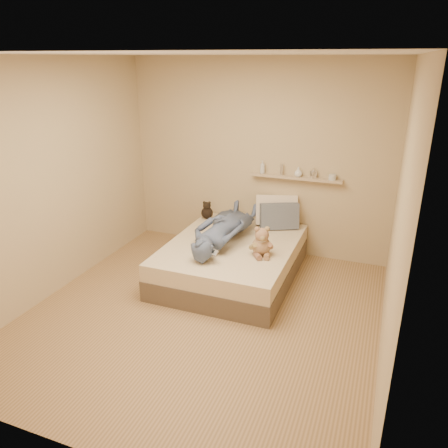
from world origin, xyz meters
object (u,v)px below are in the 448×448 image
at_px(bed, 232,260).
at_px(teddy_bear, 262,244).
at_px(dark_plush, 207,211).
at_px(pillow_grey, 279,216).
at_px(game_console, 211,251).
at_px(pillow_cream, 276,210).
at_px(wall_shelf, 296,178).
at_px(person, 224,227).

height_order(bed, teddy_bear, teddy_bear).
relative_size(teddy_bear, dark_plush, 1.41).
bearing_deg(pillow_grey, game_console, -108.54).
bearing_deg(dark_plush, pillow_cream, 8.04).
xyz_separation_m(dark_plush, wall_shelf, (1.18, 0.21, 0.54)).
distance_m(bed, pillow_grey, 0.89).
height_order(pillow_cream, pillow_grey, pillow_cream).
height_order(game_console, teddy_bear, teddy_bear).
bearing_deg(pillow_cream, game_console, -103.96).
xyz_separation_m(game_console, dark_plush, (-0.61, 1.29, -0.03)).
relative_size(bed, wall_shelf, 1.58).
distance_m(person, wall_shelf, 1.20).
height_order(teddy_bear, pillow_grey, teddy_bear).
xyz_separation_m(teddy_bear, dark_plush, (-1.06, 0.91, -0.04)).
xyz_separation_m(game_console, pillow_grey, (0.43, 1.29, 0.03)).
bearing_deg(wall_shelf, pillow_grey, -123.46).
distance_m(teddy_bear, wall_shelf, 1.23).
bearing_deg(teddy_bear, dark_plush, 139.55).
bearing_deg(dark_plush, game_console, -64.87).
height_order(teddy_bear, wall_shelf, wall_shelf).
relative_size(game_console, teddy_bear, 0.47).
relative_size(dark_plush, wall_shelf, 0.21).
relative_size(teddy_bear, pillow_cream, 0.65).
distance_m(pillow_grey, wall_shelf, 0.55).
xyz_separation_m(bed, game_console, (-0.03, -0.60, 0.36)).
height_order(game_console, pillow_grey, pillow_grey).
distance_m(teddy_bear, person, 0.60).
bearing_deg(teddy_bear, bed, 153.94).
distance_m(bed, pillow_cream, 0.99).
xyz_separation_m(bed, dark_plush, (-0.63, 0.69, 0.34)).
relative_size(dark_plush, person, 0.17).
height_order(person, wall_shelf, wall_shelf).
bearing_deg(person, bed, 167.30).
bearing_deg(pillow_grey, wall_shelf, 56.54).
relative_size(game_console, pillow_grey, 0.34).
bearing_deg(pillow_cream, wall_shelf, 19.62).
bearing_deg(pillow_cream, pillow_grey, -61.23).
distance_m(bed, teddy_bear, 0.61).
bearing_deg(pillow_grey, teddy_bear, -88.38).
height_order(bed, pillow_grey, pillow_grey).
height_order(teddy_bear, dark_plush, teddy_bear).
bearing_deg(bed, teddy_bear, -26.06).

